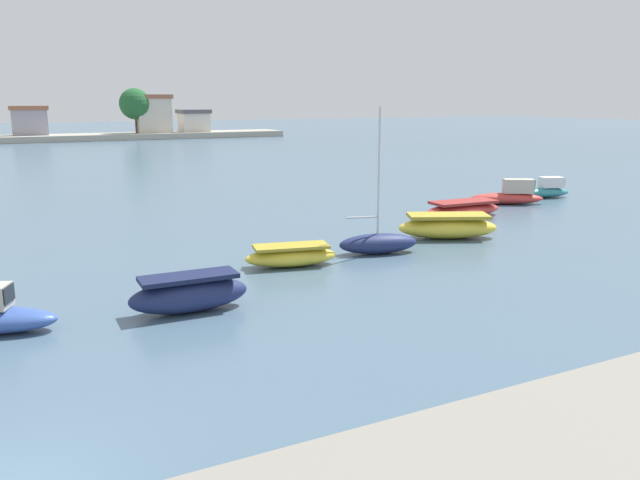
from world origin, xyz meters
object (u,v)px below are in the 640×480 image
moored_boat_7 (463,209)px  moored_boat_9 (544,190)px  moored_boat_3 (189,294)px  moored_boat_5 (378,243)px  moored_boat_6 (448,227)px  moored_boat_8 (510,195)px  moored_boat_4 (291,256)px

moored_boat_7 → moored_boat_9: moored_boat_9 is taller
moored_boat_3 → moored_boat_5: size_ratio=0.61×
moored_boat_5 → moored_boat_6: 4.95m
moored_boat_8 → moored_boat_9: (4.21, 0.99, -0.04)m
moored_boat_6 → moored_boat_3: bearing=-135.7°
moored_boat_3 → moored_boat_7: size_ratio=0.77×
moored_boat_8 → moored_boat_9: bearing=43.1°
moored_boat_4 → moored_boat_6: bearing=20.7°
moored_boat_3 → moored_boat_8: 27.61m
moored_boat_3 → moored_boat_6: 15.46m
moored_boat_6 → moored_boat_4: bearing=-146.6°
moored_boat_3 → moored_boat_6: size_ratio=0.75×
moored_boat_5 → moored_boat_8: moored_boat_5 is taller
moored_boat_8 → moored_boat_4: bearing=-128.0°
moored_boat_7 → moored_boat_8: moored_boat_8 is taller
moored_boat_7 → moored_boat_9: bearing=20.6°
moored_boat_3 → moored_boat_8: bearing=26.4°
moored_boat_6 → moored_boat_8: 12.33m
moored_boat_3 → moored_boat_7: 21.37m
moored_boat_5 → moored_boat_4: bearing=-163.3°
moored_boat_9 → moored_boat_8: bearing=-151.0°
moored_boat_3 → moored_boat_4: bearing=36.2°
moored_boat_4 → moored_boat_7: (13.81, 5.68, 0.02)m
moored_boat_4 → moored_boat_6: 9.33m
moored_boat_3 → moored_boat_4: size_ratio=0.97×
moored_boat_5 → moored_boat_7: (9.40, 5.45, -0.04)m
moored_boat_9 → moored_boat_3: bearing=-140.7°
moored_boat_7 → moored_boat_9: (10.03, 3.30, 0.07)m
moored_boat_4 → moored_boat_5: bearing=15.2°
moored_boat_8 → moored_boat_3: bearing=-125.0°
moored_boat_4 → moored_boat_6: size_ratio=0.78×
moored_boat_6 → moored_boat_9: bearing=52.5°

